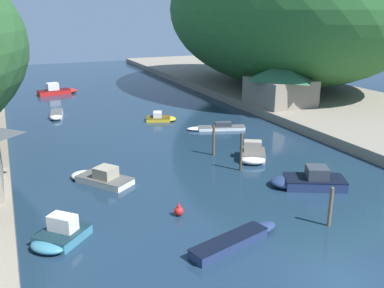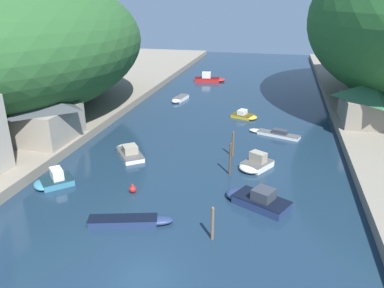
# 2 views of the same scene
# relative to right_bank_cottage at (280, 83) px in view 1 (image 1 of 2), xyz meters

# --- Properties ---
(water_surface) EXTENTS (130.00, 130.00, 0.00)m
(water_surface) POSITION_rel_right_bank_cottage_xyz_m (-17.84, -1.11, -3.67)
(water_surface) COLOR #192D42
(water_surface) RESTS_ON ground
(right_bank) EXTENTS (22.00, 120.00, 0.99)m
(right_bank) POSITION_rel_right_bank_cottage_xyz_m (7.23, -1.11, -3.18)
(right_bank) COLOR gray
(right_bank) RESTS_ON ground
(hillside_right) EXTENTS (32.47, 45.46, 22.79)m
(hillside_right) POSITION_rel_right_bank_cottage_xyz_m (8.33, 11.85, 8.71)
(hillside_right) COLOR #2D662D
(hillside_right) RESTS_ON right_bank
(right_bank_cottage) EXTENTS (6.95, 8.12, 5.18)m
(right_bank_cottage) POSITION_rel_right_bank_cottage_xyz_m (0.00, 0.00, 0.00)
(right_bank_cottage) COLOR gray
(right_bank_cottage) RESTS_ON right_bank
(boat_white_cruiser) EXTENTS (6.10, 2.82, 1.78)m
(boat_white_cruiser) POSITION_rel_right_bank_cottage_xyz_m (-24.25, 23.39, -3.14)
(boat_white_cruiser) COLOR red
(boat_white_cruiser) RESTS_ON water_surface
(boat_near_quay) EXTENTS (3.88, 2.98, 1.05)m
(boat_near_quay) POSITION_rel_right_bank_cottage_xyz_m (-15.26, 1.59, -3.35)
(boat_near_quay) COLOR gold
(boat_near_quay) RESTS_ON water_surface
(boat_mid_channel) EXTENTS (3.83, 3.82, 1.48)m
(boat_mid_channel) POSITION_rel_right_bank_cottage_xyz_m (-29.68, -21.94, -3.23)
(boat_mid_channel) COLOR teal
(boat_mid_channel) RESTS_ON water_surface
(boat_yellow_tender) EXTENTS (6.32, 3.16, 0.86)m
(boat_yellow_tender) POSITION_rel_right_bank_cottage_xyz_m (-11.17, -4.57, -3.41)
(boat_yellow_tender) COLOR white
(boat_yellow_tender) RESTS_ON water_surface
(boat_moored_right) EXTENTS (5.75, 4.34, 1.57)m
(boat_moored_right) POSITION_rel_right_bank_cottage_xyz_m (-12.10, -21.12, -3.19)
(boat_moored_right) COLOR navy
(boat_moored_right) RESTS_ON water_surface
(boat_red_skiff) EXTENTS (6.26, 2.78, 0.57)m
(boat_red_skiff) POSITION_rel_right_bank_cottage_xyz_m (-20.56, -26.02, -3.39)
(boat_red_skiff) COLOR navy
(boat_red_skiff) RESTS_ON water_surface
(boat_open_rowboat) EXTENTS (2.05, 4.56, 0.62)m
(boat_open_rowboat) POSITION_rel_right_bank_cottage_xyz_m (-26.27, 8.07, -3.37)
(boat_open_rowboat) COLOR white
(boat_open_rowboat) RESTS_ON water_surface
(boat_navy_launch) EXTENTS (4.64, 5.28, 1.30)m
(boat_navy_launch) POSITION_rel_right_bank_cottage_xyz_m (-25.76, -14.15, -3.29)
(boat_navy_launch) COLOR silver
(boat_navy_launch) RESTS_ON water_surface
(boat_small_dinghy) EXTENTS (3.57, 4.06, 1.58)m
(boat_small_dinghy) POSITION_rel_right_bank_cottage_xyz_m (-12.64, -14.42, -3.20)
(boat_small_dinghy) COLOR silver
(boat_small_dinghy) RESTS_ON water_surface
(mooring_post_nearest) EXTENTS (0.22, 0.22, 2.53)m
(mooring_post_nearest) POSITION_rel_right_bank_cottage_xyz_m (-14.64, -26.44, -2.40)
(mooring_post_nearest) COLOR brown
(mooring_post_nearest) RESTS_ON water_surface
(mooring_post_middle) EXTENTS (0.21, 0.21, 3.18)m
(mooring_post_middle) POSITION_rel_right_bank_cottage_xyz_m (-14.86, -16.24, -2.08)
(mooring_post_middle) COLOR #4C3D2D
(mooring_post_middle) RESTS_ON water_surface
(mooring_post_fourth) EXTENTS (0.22, 0.22, 2.75)m
(mooring_post_fourth) POSITION_rel_right_bank_cottage_xyz_m (-15.16, -11.94, -2.29)
(mooring_post_fourth) COLOR brown
(mooring_post_fourth) RESTS_ON water_surface
(channel_buoy_near) EXTENTS (0.59, 0.59, 0.89)m
(channel_buoy_near) POSITION_rel_right_bank_cottage_xyz_m (-22.38, -21.58, -3.33)
(channel_buoy_near) COLOR red
(channel_buoy_near) RESTS_ON water_surface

